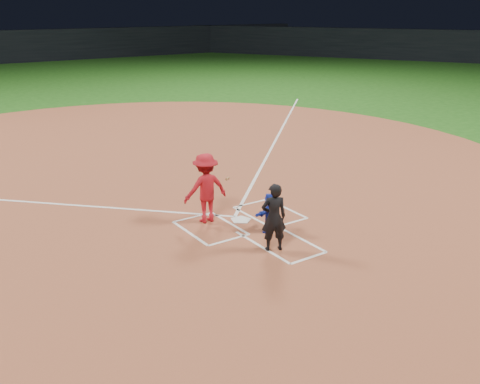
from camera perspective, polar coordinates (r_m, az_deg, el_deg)
ground at (r=14.59m, az=0.09°, el=-3.06°), size 120.00×120.00×0.00m
home_plate_dirt at (r=19.56m, az=-9.87°, el=2.54°), size 28.00×28.00×0.01m
stadium_wall_right at (r=60.92m, az=21.12°, el=14.35°), size 31.04×52.56×3.20m
home_plate at (r=14.58m, az=0.09°, el=-2.99°), size 0.60×0.60×0.02m
catcher at (r=13.71m, az=3.17°, el=-2.20°), size 1.01×0.63×1.04m
umpire at (r=12.57m, az=3.62°, el=-2.71°), size 0.71×0.60×1.67m
chalk_markings at (r=18.93m, az=-8.97°, el=2.06°), size 28.35×17.32×0.01m
batter_at_plate at (r=14.23m, az=-3.67°, el=0.43°), size 1.52×0.91×1.89m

